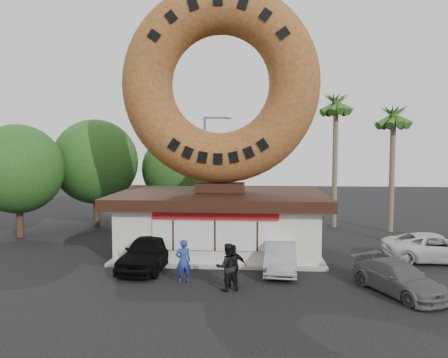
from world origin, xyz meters
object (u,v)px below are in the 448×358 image
donut_shop (220,220)px  car_silver (280,257)px  person_right (234,266)px  car_black (149,251)px  car_white (436,248)px  giant_donut (220,84)px  person_left (183,261)px  car_grey (399,278)px  street_lamp (207,163)px  person_center (227,267)px

donut_shop → car_silver: donut_shop is taller
person_right → car_black: size_ratio=0.38×
car_black → car_white: 14.25m
donut_shop → car_white: (10.95, -1.11, -1.06)m
giant_donut → person_left: size_ratio=5.73×
person_left → car_white: (12.10, 4.16, -0.22)m
giant_donut → person_left: 9.77m
giant_donut → car_black: size_ratio=2.23×
car_grey → car_white: size_ratio=0.84×
giant_donut → car_grey: size_ratio=2.49×
person_left → car_black: (-1.98, 1.97, -0.11)m
street_lamp → car_silver: bearing=-69.8°
person_left → person_right: (2.18, -0.51, -0.03)m
giant_donut → street_lamp: giant_donut is taller
person_left → person_center: (1.95, -0.93, 0.04)m
person_center → car_white: (10.15, 5.09, -0.26)m
person_right → car_grey: size_ratio=0.42×
street_lamp → car_white: 17.38m
donut_shop → car_silver: bearing=-47.3°
person_center → car_silver: person_center is taller
person_center → person_right: (0.23, 0.42, -0.07)m
car_grey → giant_donut: bearing=115.7°
giant_donut → car_white: size_ratio=2.08×
person_left → car_white: size_ratio=0.36×
donut_shop → car_silver: size_ratio=2.73×
person_left → car_black: 2.79m
person_right → car_grey: person_right is taller
person_center → car_black: person_center is taller
car_silver → street_lamp: bearing=113.4°
giant_donut → car_silver: bearing=-47.5°
person_center → car_grey: (6.75, 0.14, -0.35)m
donut_shop → person_center: 6.30m
car_white → car_black: bearing=100.3°
person_right → donut_shop: bearing=-87.9°
person_left → car_black: bearing=-69.4°
giant_donut → car_grey: (7.54, -6.07, -8.44)m
donut_shop → person_center: donut_shop is taller
person_right → car_white: person_right is taller
car_black → car_grey: bearing=-8.3°
street_lamp → person_left: size_ratio=4.36×
person_left → car_grey: 8.74m
person_center → person_left: bearing=-43.8°
car_silver → car_white: car_white is taller
person_left → car_silver: bearing=-179.8°
car_silver → car_black: bearing=-177.0°
person_right → car_grey: bearing=169.6°
giant_donut → car_black: 9.43m
person_left → person_center: bearing=129.7°
person_center → car_white: bearing=-171.6°
person_left → car_grey: person_left is taller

